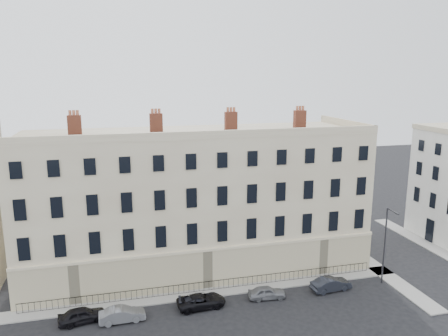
{
  "coord_description": "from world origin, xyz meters",
  "views": [
    {
      "loc": [
        -14.45,
        -33.24,
        20.91
      ],
      "look_at": [
        -3.28,
        10.0,
        11.32
      ],
      "focal_mm": 35.0,
      "sensor_mm": 36.0,
      "label": 1
    }
  ],
  "objects_px": {
    "car_e": "(267,292)",
    "car_f": "(331,284)",
    "car_a": "(82,315)",
    "car_d": "(201,301)",
    "streetlamp": "(385,242)",
    "car_c": "(199,302)",
    "car_b": "(122,315)"
  },
  "relations": [
    {
      "from": "car_a",
      "to": "car_f",
      "type": "relative_size",
      "value": 0.98
    },
    {
      "from": "car_a",
      "to": "car_d",
      "type": "bearing_deg",
      "value": -100.33
    },
    {
      "from": "car_b",
      "to": "streetlamp",
      "type": "bearing_deg",
      "value": -90.68
    },
    {
      "from": "car_f",
      "to": "car_e",
      "type": "bearing_deg",
      "value": 83.53
    },
    {
      "from": "car_a",
      "to": "car_c",
      "type": "height_order",
      "value": "car_a"
    },
    {
      "from": "car_c",
      "to": "car_d",
      "type": "xyz_separation_m",
      "value": [
        0.26,
        -0.02,
        0.09
      ]
    },
    {
      "from": "car_d",
      "to": "car_f",
      "type": "distance_m",
      "value": 13.04
    },
    {
      "from": "car_d",
      "to": "car_f",
      "type": "bearing_deg",
      "value": -94.65
    },
    {
      "from": "car_a",
      "to": "car_f",
      "type": "distance_m",
      "value": 23.47
    },
    {
      "from": "car_b",
      "to": "car_f",
      "type": "bearing_deg",
      "value": -90.52
    },
    {
      "from": "car_a",
      "to": "car_f",
      "type": "bearing_deg",
      "value": -100.17
    },
    {
      "from": "car_e",
      "to": "car_f",
      "type": "xyz_separation_m",
      "value": [
        6.68,
        -0.09,
        0.06
      ]
    },
    {
      "from": "car_b",
      "to": "streetlamp",
      "type": "height_order",
      "value": "streetlamp"
    },
    {
      "from": "car_d",
      "to": "streetlamp",
      "type": "bearing_deg",
      "value": -94.3
    },
    {
      "from": "car_a",
      "to": "streetlamp",
      "type": "xyz_separation_m",
      "value": [
        29.33,
        -0.1,
        3.76
      ]
    },
    {
      "from": "car_f",
      "to": "car_a",
      "type": "bearing_deg",
      "value": 83.87
    },
    {
      "from": "car_c",
      "to": "car_d",
      "type": "bearing_deg",
      "value": -89.18
    },
    {
      "from": "car_a",
      "to": "car_f",
      "type": "height_order",
      "value": "car_a"
    },
    {
      "from": "car_f",
      "to": "car_d",
      "type": "bearing_deg",
      "value": 84.01
    },
    {
      "from": "car_a",
      "to": "car_e",
      "type": "bearing_deg",
      "value": -100.03
    },
    {
      "from": "car_a",
      "to": "car_c",
      "type": "distance_m",
      "value": 10.17
    },
    {
      "from": "car_b",
      "to": "car_d",
      "type": "height_order",
      "value": "car_b"
    },
    {
      "from": "car_e",
      "to": "streetlamp",
      "type": "relative_size",
      "value": 0.45
    },
    {
      "from": "streetlamp",
      "to": "car_f",
      "type": "bearing_deg",
      "value": -176.42
    },
    {
      "from": "car_d",
      "to": "car_f",
      "type": "height_order",
      "value": "car_f"
    },
    {
      "from": "car_b",
      "to": "car_c",
      "type": "distance_m",
      "value": 6.87
    },
    {
      "from": "car_c",
      "to": "car_f",
      "type": "bearing_deg",
      "value": -85.27
    },
    {
      "from": "car_b",
      "to": "car_e",
      "type": "bearing_deg",
      "value": -89.37
    },
    {
      "from": "car_c",
      "to": "car_e",
      "type": "relative_size",
      "value": 1.02
    },
    {
      "from": "car_d",
      "to": "streetlamp",
      "type": "xyz_separation_m",
      "value": [
        18.89,
        0.01,
        3.82
      ]
    },
    {
      "from": "car_d",
      "to": "car_b",
      "type": "bearing_deg",
      "value": 90.57
    },
    {
      "from": "car_a",
      "to": "car_e",
      "type": "height_order",
      "value": "car_a"
    }
  ]
}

